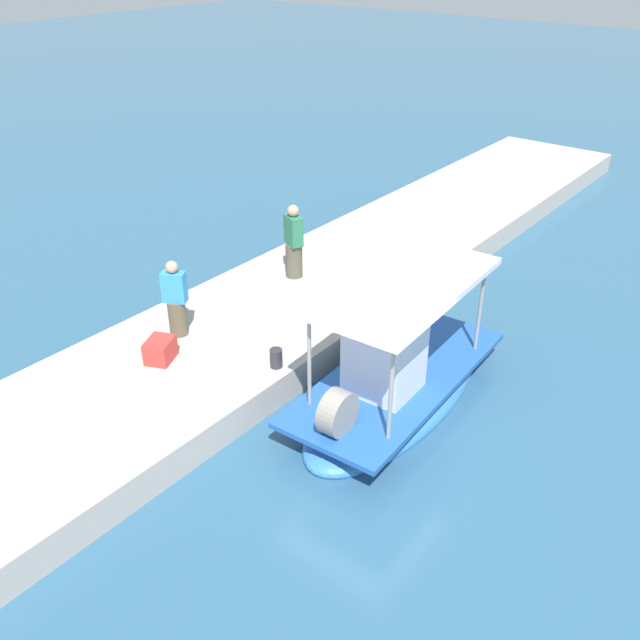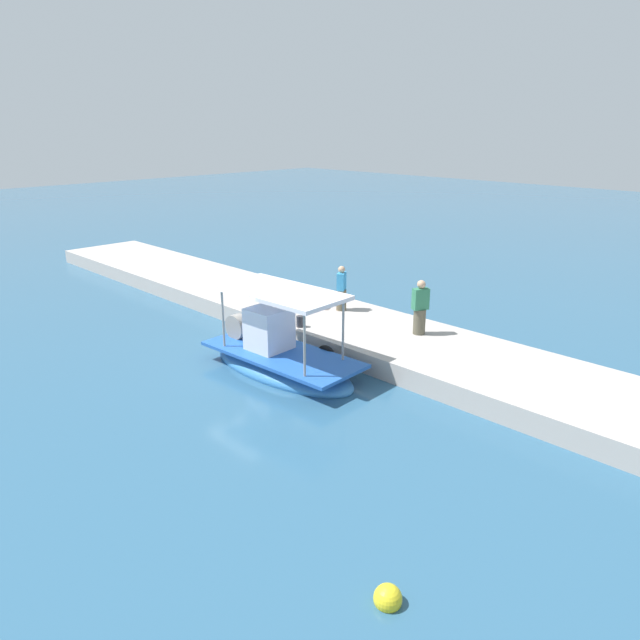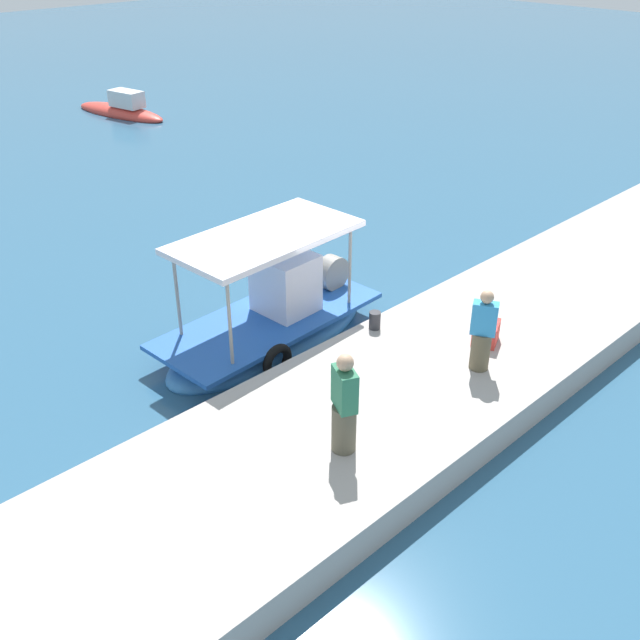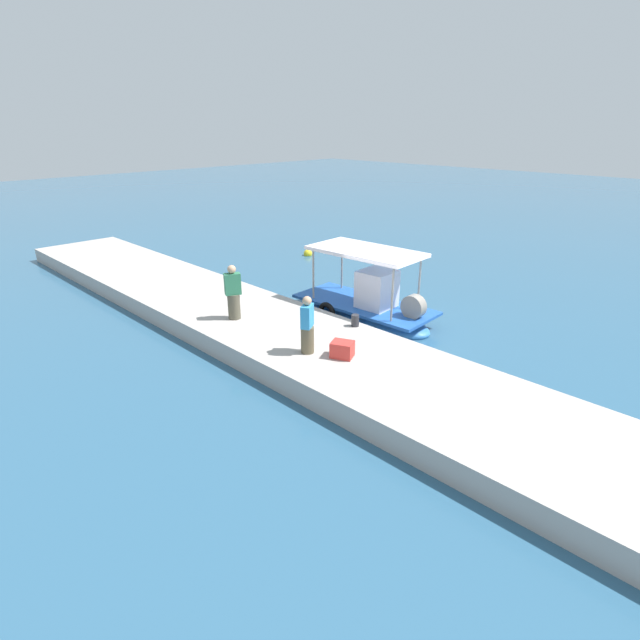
{
  "view_description": "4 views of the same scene",
  "coord_description": "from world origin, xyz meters",
  "px_view_note": "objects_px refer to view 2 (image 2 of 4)",
  "views": [
    {
      "loc": [
        8.18,
        5.44,
        7.9
      ],
      "look_at": [
        -1.06,
        -1.86,
        1.19
      ],
      "focal_mm": 38.99,
      "sensor_mm": 36.0,
      "label": 1
    },
    {
      "loc": [
        -13.59,
        10.72,
        7.08
      ],
      "look_at": [
        -1.16,
        -1.73,
        1.22
      ],
      "focal_mm": 33.3,
      "sensor_mm": 36.0,
      "label": 2
    },
    {
      "loc": [
        -9.72,
        -10.6,
        8.19
      ],
      "look_at": [
        -1.19,
        -1.71,
        1.19
      ],
      "focal_mm": 40.79,
      "sensor_mm": 36.0,
      "label": 3
    },
    {
      "loc": [
        9.45,
        -12.98,
        6.55
      ],
      "look_at": [
        -0.82,
        -2.67,
        0.76
      ],
      "focal_mm": 28.03,
      "sensor_mm": 36.0,
      "label": 4
    }
  ],
  "objects_px": {
    "cargo_crate": "(315,302)",
    "main_fishing_boat": "(280,356)",
    "fisherman_near_bollard": "(420,310)",
    "mooring_bollard": "(300,321)",
    "marker_buoy": "(388,598)",
    "fisherman_by_crate": "(341,290)"
  },
  "relations": [
    {
      "from": "main_fishing_boat",
      "to": "cargo_crate",
      "type": "xyz_separation_m",
      "value": [
        2.35,
        -3.8,
        0.41
      ]
    },
    {
      "from": "main_fishing_boat",
      "to": "cargo_crate",
      "type": "bearing_deg",
      "value": -58.31
    },
    {
      "from": "fisherman_near_bollard",
      "to": "cargo_crate",
      "type": "xyz_separation_m",
      "value": [
        4.39,
        0.36,
        -0.59
      ]
    },
    {
      "from": "mooring_bollard",
      "to": "marker_buoy",
      "type": "height_order",
      "value": "mooring_bollard"
    },
    {
      "from": "main_fishing_boat",
      "to": "cargo_crate",
      "type": "distance_m",
      "value": 4.49
    },
    {
      "from": "main_fishing_boat",
      "to": "mooring_bollard",
      "type": "height_order",
      "value": "main_fishing_boat"
    },
    {
      "from": "cargo_crate",
      "to": "marker_buoy",
      "type": "height_order",
      "value": "cargo_crate"
    },
    {
      "from": "cargo_crate",
      "to": "main_fishing_boat",
      "type": "bearing_deg",
      "value": 121.69
    },
    {
      "from": "mooring_bollard",
      "to": "fisherman_by_crate",
      "type": "bearing_deg",
      "value": -82.23
    },
    {
      "from": "main_fishing_boat",
      "to": "fisherman_near_bollard",
      "type": "distance_m",
      "value": 4.74
    },
    {
      "from": "fisherman_near_bollard",
      "to": "fisherman_by_crate",
      "type": "height_order",
      "value": "fisherman_near_bollard"
    },
    {
      "from": "fisherman_by_crate",
      "to": "mooring_bollard",
      "type": "distance_m",
      "value": 2.45
    },
    {
      "from": "fisherman_near_bollard",
      "to": "cargo_crate",
      "type": "relative_size",
      "value": 3.05
    },
    {
      "from": "mooring_bollard",
      "to": "cargo_crate",
      "type": "xyz_separation_m",
      "value": [
        1.19,
        -1.9,
        0.03
      ]
    },
    {
      "from": "fisherman_near_bollard",
      "to": "mooring_bollard",
      "type": "height_order",
      "value": "fisherman_near_bollard"
    },
    {
      "from": "fisherman_near_bollard",
      "to": "marker_buoy",
      "type": "xyz_separation_m",
      "value": [
        -6.02,
        9.05,
        -1.34
      ]
    },
    {
      "from": "marker_buoy",
      "to": "mooring_bollard",
      "type": "bearing_deg",
      "value": -36.41
    },
    {
      "from": "main_fishing_boat",
      "to": "fisherman_near_bollard",
      "type": "xyz_separation_m",
      "value": [
        -2.04,
        -4.16,
        1.0
      ]
    },
    {
      "from": "fisherman_by_crate",
      "to": "marker_buoy",
      "type": "distance_m",
      "value": 13.29
    },
    {
      "from": "fisherman_near_bollard",
      "to": "fisherman_by_crate",
      "type": "relative_size",
      "value": 1.09
    },
    {
      "from": "marker_buoy",
      "to": "fisherman_by_crate",
      "type": "bearing_deg",
      "value": -43.83
    },
    {
      "from": "cargo_crate",
      "to": "mooring_bollard",
      "type": "bearing_deg",
      "value": 122.19
    }
  ]
}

